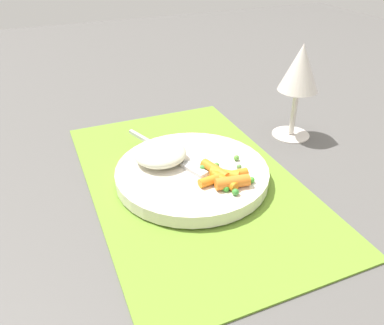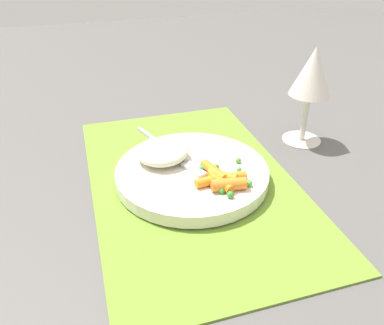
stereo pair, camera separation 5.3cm
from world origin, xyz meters
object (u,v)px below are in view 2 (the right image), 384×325
fork (176,155)px  plate (192,173)px  rice_mound (162,152)px  carrot_portion (222,179)px  wine_glass (312,76)px

fork → plate: bearing=20.4°
rice_mound → fork: bearing=95.6°
carrot_portion → wine_glass: (-0.12, 0.20, 0.09)m
rice_mound → fork: (-0.00, 0.02, -0.01)m
plate → fork: bearing=-159.6°
rice_mound → wine_glass: (-0.03, 0.27, 0.08)m
rice_mound → wine_glass: 0.29m
rice_mound → fork: rice_mound is taller
carrot_portion → wine_glass: bearing=120.9°
wine_glass → plate: bearing=-72.9°
carrot_portion → fork: bearing=-154.2°
carrot_portion → wine_glass: wine_glass is taller
rice_mound → carrot_portion: rice_mound is taller
plate → wine_glass: size_ratio=1.36×
plate → rice_mound: (-0.04, -0.04, 0.02)m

